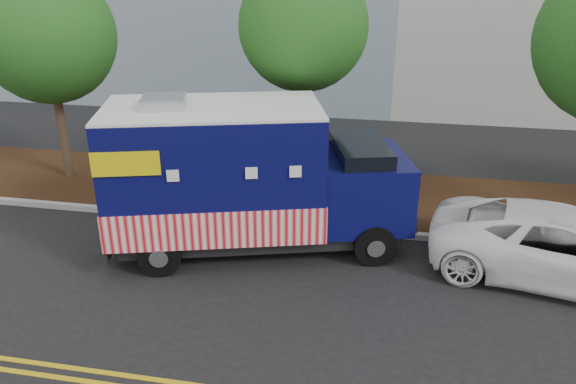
# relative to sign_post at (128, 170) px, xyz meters

# --- Properties ---
(ground) EXTENTS (120.00, 120.00, 0.00)m
(ground) POSITION_rel_sign_post_xyz_m (4.63, -1.55, -1.20)
(ground) COLOR black
(ground) RESTS_ON ground
(curb) EXTENTS (120.00, 0.18, 0.15)m
(curb) POSITION_rel_sign_post_xyz_m (4.63, -0.15, -1.12)
(curb) COLOR #9E9E99
(curb) RESTS_ON ground
(mulch_strip) EXTENTS (120.00, 4.00, 0.15)m
(mulch_strip) POSITION_rel_sign_post_xyz_m (4.63, 1.95, -1.12)
(mulch_strip) COLOR #311D0D
(mulch_strip) RESTS_ON ground
(tree_a) EXTENTS (3.79, 3.79, 6.21)m
(tree_a) POSITION_rel_sign_post_xyz_m (-2.94, 1.86, 3.11)
(tree_a) COLOR #38281C
(tree_a) RESTS_ON ground
(tree_b) EXTENTS (3.33, 3.33, 6.38)m
(tree_b) POSITION_rel_sign_post_xyz_m (4.29, 1.95, 3.49)
(tree_b) COLOR #38281C
(tree_b) RESTS_ON ground
(sign_post) EXTENTS (0.06, 0.06, 2.40)m
(sign_post) POSITION_rel_sign_post_xyz_m (0.00, 0.00, 0.00)
(sign_post) COLOR #473828
(sign_post) RESTS_ON ground
(food_truck) EXTENTS (7.31, 4.31, 3.64)m
(food_truck) POSITION_rel_sign_post_xyz_m (3.45, -1.25, 0.45)
(food_truck) COLOR black
(food_truck) RESTS_ON ground
(white_car) EXTENTS (5.86, 3.57, 1.52)m
(white_car) POSITION_rel_sign_post_xyz_m (10.44, -1.40, -0.44)
(white_car) COLOR white
(white_car) RESTS_ON ground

